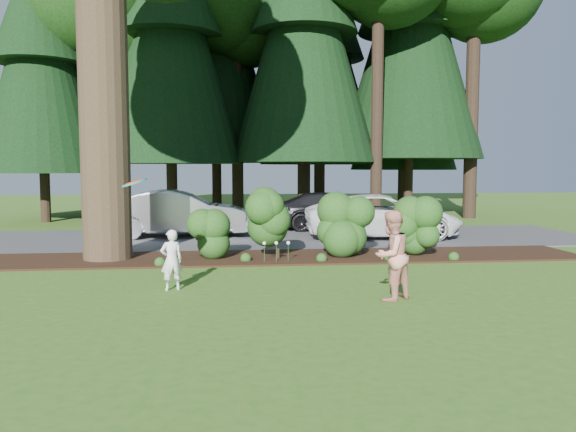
% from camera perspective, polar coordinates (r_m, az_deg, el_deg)
% --- Properties ---
extents(ground, '(80.00, 80.00, 0.00)m').
position_cam_1_polar(ground, '(11.78, 1.29, -6.81)').
color(ground, '#2D5919').
rests_on(ground, ground).
extents(mulch_bed, '(16.00, 2.50, 0.05)m').
position_cam_1_polar(mulch_bed, '(14.95, -0.32, -4.20)').
color(mulch_bed, black).
rests_on(mulch_bed, ground).
extents(driveway, '(22.00, 6.00, 0.03)m').
position_cam_1_polar(driveway, '(19.15, -1.62, -2.22)').
color(driveway, '#38383A').
rests_on(driveway, ground).
extents(shrub_row, '(6.53, 1.60, 1.61)m').
position_cam_1_polar(shrub_row, '(14.84, 2.68, -1.22)').
color(shrub_row, '#1A4414').
rests_on(shrub_row, ground).
extents(lily_cluster, '(0.69, 0.09, 0.57)m').
position_cam_1_polar(lily_cluster, '(14.02, -1.19, -2.87)').
color(lily_cluster, '#1A4414').
rests_on(lily_cluster, ground).
extents(tree_wall, '(25.66, 12.15, 17.09)m').
position_cam_1_polar(tree_wall, '(28.76, -2.62, 19.23)').
color(tree_wall, black).
rests_on(tree_wall, ground).
extents(car_silver_wagon, '(4.87, 1.72, 1.60)m').
position_cam_1_polar(car_silver_wagon, '(19.62, -11.08, 0.26)').
color(car_silver_wagon, silver).
rests_on(car_silver_wagon, driveway).
extents(car_white_suv, '(5.44, 2.82, 1.46)m').
position_cam_1_polar(car_white_suv, '(19.29, 9.60, -0.00)').
color(car_white_suv, white).
rests_on(car_white_suv, driveway).
extents(car_dark_suv, '(4.97, 2.21, 1.42)m').
position_cam_1_polar(car_dark_suv, '(21.70, 4.79, 0.52)').
color(car_dark_suv, black).
rests_on(car_dark_suv, driveway).
extents(child, '(0.50, 0.41, 1.19)m').
position_cam_1_polar(child, '(11.24, -11.75, -4.39)').
color(child, white).
rests_on(child, ground).
extents(adult, '(1.01, 0.97, 1.64)m').
position_cam_1_polar(adult, '(10.32, 10.43, -3.95)').
color(adult, red).
rests_on(adult, ground).
extents(frisbee, '(0.50, 0.50, 0.22)m').
position_cam_1_polar(frisbee, '(11.22, -15.36, 3.32)').
color(frisbee, teal).
rests_on(frisbee, ground).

